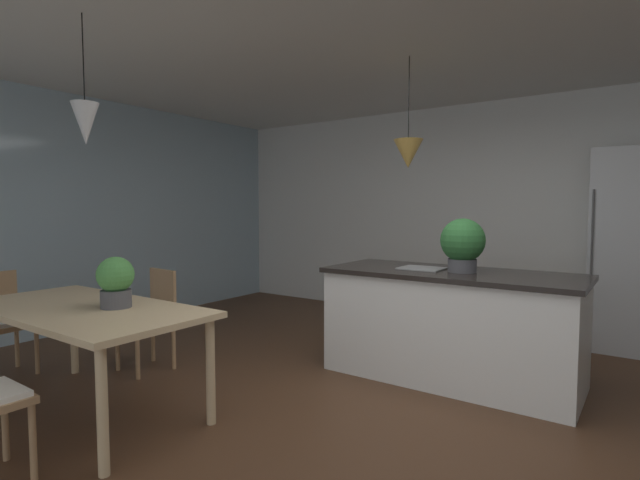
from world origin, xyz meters
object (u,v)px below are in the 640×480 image
Objects in this scene: kitchen_island at (450,324)px; potted_plant_on_table at (116,281)px; chair_window_end at (1,320)px; dining_table at (83,316)px; chair_far_left at (150,315)px; potted_plant_on_island at (463,243)px; refrigerator at (629,250)px.

potted_plant_on_table is at bearing -129.07° from kitchen_island.
kitchen_island reaches higher than chair_window_end.
kitchen_island reaches higher than dining_table.
chair_far_left is 2.75m from potted_plant_on_island.
kitchen_island is 2.21m from refrigerator.
kitchen_island is at bearing 48.76° from dining_table.
refrigerator reaches higher than chair_far_left.
chair_far_left is at bearing 42.99° from chair_window_end.
kitchen_island is at bearing 29.46° from chair_far_left.
dining_table is at bearing -132.61° from potted_plant_on_island.
chair_window_end is at bearing -146.23° from kitchen_island.
potted_plant_on_island is at bearing -120.72° from refrigerator.
refrigerator is at bearing 53.78° from potted_plant_on_table.
potted_plant_on_island is at bearing 49.39° from potted_plant_on_table.
kitchen_island is 5.88× the size of potted_plant_on_table.
kitchen_island is at bearing -122.81° from refrigerator.
refrigerator is (4.30, 3.90, 0.52)m from chair_window_end.
refrigerator is at bearing 59.28° from potted_plant_on_island.
chair_window_end is at bearing -137.81° from refrigerator.
chair_far_left is at bearing -150.54° from kitchen_island.
chair_window_end is 1.21m from chair_far_left.
potted_plant_on_island reaches higher than potted_plant_on_table.
dining_table is 2.14× the size of chair_window_end.
chair_far_left is at bearing -138.02° from refrigerator.
chair_far_left is 2.59m from kitchen_island.
refrigerator reaches higher than kitchen_island.
chair_far_left is 0.44× the size of refrigerator.
chair_window_end is at bearing -146.98° from potted_plant_on_island.
potted_plant_on_island is (3.23, 2.10, 0.66)m from chair_window_end.
kitchen_island is 0.68m from potted_plant_on_island.
chair_window_end is 3.91m from potted_plant_on_island.
chair_window_end is 5.83m from refrigerator.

